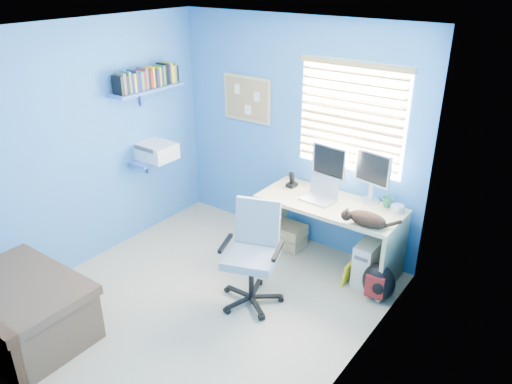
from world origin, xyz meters
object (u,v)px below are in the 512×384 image
Objects in this scene: desk at (328,234)px; laptop at (318,190)px; tower_pc at (369,260)px; cat at (367,219)px; office_chair at (253,266)px.

desk is 0.50m from laptop.
desk is 0.50m from tower_pc.
cat is 1.15m from office_chair.
office_chair is at bearing -106.67° from desk.
tower_pc is at bearing 75.59° from cat.
desk is 4.04× the size of cat.
tower_pc is 1.23m from office_chair.
desk is at bearing 135.24° from cat.
laptop reaches higher than tower_pc.
office_chair is at bearing -95.80° from laptop.
cat is at bearing -84.72° from tower_pc.
desk is at bearing 73.33° from office_chair.
laptop is (-0.13, -0.02, 0.48)m from desk.
laptop reaches higher than cat.
desk is 0.99m from office_chair.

